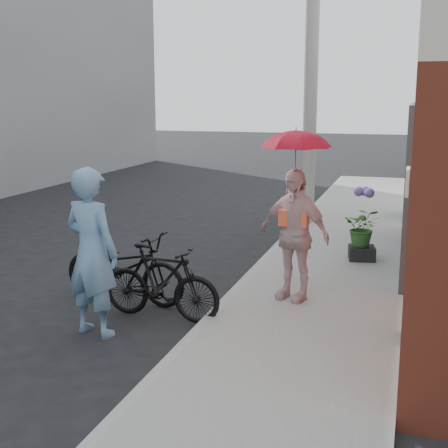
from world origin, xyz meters
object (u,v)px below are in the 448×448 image
at_px(utility_pole, 312,58).
at_px(kimono_woman, 294,235).
at_px(officer, 92,252).
at_px(bike_left, 124,267).
at_px(bike_right, 161,282).
at_px(planter, 362,253).

bearing_deg(utility_pole, kimono_woman, -82.52).
bearing_deg(officer, kimono_woman, -127.36).
relative_size(officer, bike_left, 1.07).
relative_size(officer, kimono_woman, 1.15).
distance_m(bike_left, bike_right, 0.89).
distance_m(bike_left, kimono_woman, 2.33).
xyz_separation_m(bike_left, bike_right, (0.74, -0.50, -0.01)).
distance_m(bike_right, kimono_woman, 1.83).
distance_m(officer, bike_left, 1.31).
bearing_deg(planter, utility_pole, 115.99).
bearing_deg(kimono_woman, bike_left, -148.66).
relative_size(kimono_woman, planter, 4.16).
distance_m(utility_pole, bike_right, 6.82).
distance_m(utility_pole, officer, 7.33).
relative_size(bike_left, bike_right, 1.16).
xyz_separation_m(bike_left, kimono_woman, (2.23, 0.43, 0.50)).
bearing_deg(utility_pole, bike_right, -97.65).
bearing_deg(planter, officer, -124.98).
bearing_deg(officer, utility_pole, -87.31).
xyz_separation_m(officer, bike_left, (-0.19, 1.19, -0.50)).
distance_m(utility_pole, kimono_woman, 5.75).
xyz_separation_m(utility_pole, planter, (1.38, -2.83, -3.27)).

